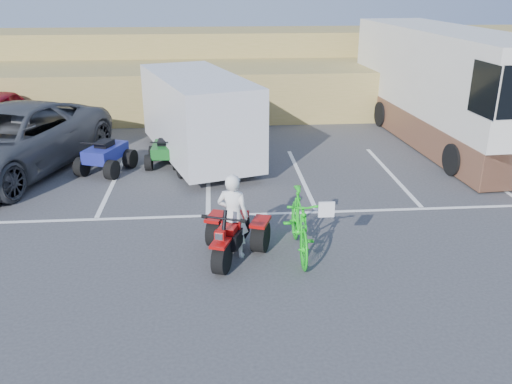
{
  "coord_description": "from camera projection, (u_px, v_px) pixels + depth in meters",
  "views": [
    {
      "loc": [
        0.2,
        -9.75,
        5.4
      ],
      "look_at": [
        1.09,
        1.36,
        1.0
      ],
      "focal_mm": 38.0,
      "sensor_mm": 36.0,
      "label": 1
    }
  ],
  "objects": [
    {
      "name": "ground",
      "position": [
        208.0,
        264.0,
        11.01
      ],
      "size": [
        100.0,
        100.0,
        0.0
      ],
      "primitive_type": "plane",
      "color": "#3A3A3C",
      "rests_on": "ground"
    },
    {
      "name": "cargo_trailer",
      "position": [
        198.0,
        115.0,
        16.84
      ],
      "size": [
        3.94,
        6.17,
        2.68
      ],
      "rotation": [
        0.0,
        0.0,
        0.31
      ],
      "color": "silver",
      "rests_on": "ground"
    },
    {
      "name": "quad_atv_green",
      "position": [
        165.0,
        165.0,
        16.84
      ],
      "size": [
        1.09,
        1.43,
        0.91
      ],
      "primitive_type": null,
      "rotation": [
        0.0,
        0.0,
        -0.04
      ],
      "color": "#14581C",
      "rests_on": "ground"
    },
    {
      "name": "red_trike_atv",
      "position": [
        231.0,
        258.0,
        11.22
      ],
      "size": [
        1.82,
        2.09,
        1.14
      ],
      "primitive_type": null,
      "rotation": [
        0.0,
        0.0,
        -0.34
      ],
      "color": "#9F0909",
      "rests_on": "ground"
    },
    {
      "name": "quad_atv_blue",
      "position": [
        107.0,
        172.0,
        16.27
      ],
      "size": [
        1.73,
        1.97,
        1.07
      ],
      "primitive_type": null,
      "rotation": [
        0.0,
        0.0,
        -0.36
      ],
      "color": "navy",
      "rests_on": "ground"
    },
    {
      "name": "parking_stripes",
      "position": [
        240.0,
        190.0,
        14.85
      ],
      "size": [
        28.0,
        5.16,
        0.01
      ],
      "color": "white",
      "rests_on": "ground"
    },
    {
      "name": "green_dirt_bike",
      "position": [
        299.0,
        224.0,
        11.2
      ],
      "size": [
        0.69,
        2.29,
        1.37
      ],
      "primitive_type": "imported",
      "rotation": [
        0.0,
        0.0,
        -0.02
      ],
      "color": "#14BF19",
      "rests_on": "ground"
    },
    {
      "name": "rider",
      "position": [
        233.0,
        216.0,
        11.03
      ],
      "size": [
        0.76,
        0.63,
        1.8
      ],
      "primitive_type": "imported",
      "rotation": [
        0.0,
        0.0,
        2.8
      ],
      "color": "white",
      "rests_on": "ground"
    },
    {
      "name": "grey_pickup",
      "position": [
        10.0,
        141.0,
        15.83
      ],
      "size": [
        5.38,
        7.71,
        1.96
      ],
      "primitive_type": "imported",
      "rotation": [
        0.0,
        0.0,
        -0.33
      ],
      "color": "#3F4145",
      "rests_on": "ground"
    },
    {
      "name": "grass_embankment",
      "position": [
        208.0,
        72.0,
        24.84
      ],
      "size": [
        40.0,
        8.5,
        3.1
      ],
      "color": "olive",
      "rests_on": "ground"
    },
    {
      "name": "rv_motorhome",
      "position": [
        441.0,
        94.0,
        18.95
      ],
      "size": [
        3.44,
        10.71,
        3.79
      ],
      "rotation": [
        0.0,
        0.0,
        0.07
      ],
      "color": "silver",
      "rests_on": "ground"
    }
  ]
}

